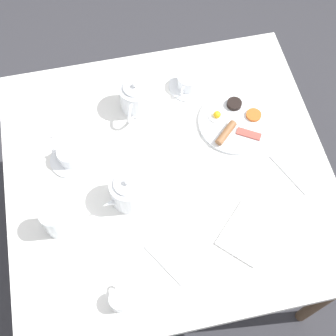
{
  "coord_description": "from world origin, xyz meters",
  "views": [
    {
      "loc": [
        -0.69,
        0.15,
        2.1
      ],
      "look_at": [
        0.0,
        0.0,
        0.73
      ],
      "focal_mm": 50.0,
      "sensor_mm": 36.0,
      "label": 1
    }
  ],
  "objects_px": {
    "teapot_near": "(129,191)",
    "teacup_with_saucer_right": "(188,82)",
    "teacup_with_saucer_left": "(70,156)",
    "napkin_folded": "(248,233)",
    "teapot_far": "(136,97)",
    "knife_by_plate": "(63,112)",
    "breakfast_plate": "(235,122)",
    "spoon_for_tea": "(164,264)",
    "creamer_jug": "(120,300)",
    "fork_by_plate": "(288,174)",
    "water_glass_tall": "(55,221)"
  },
  "relations": [
    {
      "from": "napkin_folded",
      "to": "spoon_for_tea",
      "type": "distance_m",
      "value": 0.28
    },
    {
      "from": "fork_by_plate",
      "to": "spoon_for_tea",
      "type": "height_order",
      "value": "same"
    },
    {
      "from": "teapot_near",
      "to": "napkin_folded",
      "type": "bearing_deg",
      "value": 122.86
    },
    {
      "from": "fork_by_plate",
      "to": "knife_by_plate",
      "type": "height_order",
      "value": "same"
    },
    {
      "from": "napkin_folded",
      "to": "creamer_jug",
      "type": "bearing_deg",
      "value": 106.34
    },
    {
      "from": "creamer_jug",
      "to": "teacup_with_saucer_left",
      "type": "bearing_deg",
      "value": 9.75
    },
    {
      "from": "fork_by_plate",
      "to": "knife_by_plate",
      "type": "bearing_deg",
      "value": 60.26
    },
    {
      "from": "teapot_far",
      "to": "fork_by_plate",
      "type": "xyz_separation_m",
      "value": [
        -0.38,
        -0.45,
        -0.05
      ]
    },
    {
      "from": "teapot_far",
      "to": "napkin_folded",
      "type": "distance_m",
      "value": 0.61
    },
    {
      "from": "breakfast_plate",
      "to": "creamer_jug",
      "type": "xyz_separation_m",
      "value": [
        -0.53,
        0.5,
        0.02
      ]
    },
    {
      "from": "teacup_with_saucer_left",
      "to": "teapot_near",
      "type": "bearing_deg",
      "value": -136.77
    },
    {
      "from": "water_glass_tall",
      "to": "napkin_folded",
      "type": "distance_m",
      "value": 0.6
    },
    {
      "from": "teapot_near",
      "to": "fork_by_plate",
      "type": "bearing_deg",
      "value": 150.0
    },
    {
      "from": "water_glass_tall",
      "to": "knife_by_plate",
      "type": "bearing_deg",
      "value": -7.97
    },
    {
      "from": "knife_by_plate",
      "to": "teapot_near",
      "type": "bearing_deg",
      "value": -154.96
    },
    {
      "from": "teapot_near",
      "to": "teacup_with_saucer_right",
      "type": "relative_size",
      "value": 1.32
    },
    {
      "from": "teacup_with_saucer_left",
      "to": "creamer_jug",
      "type": "relative_size",
      "value": 1.74
    },
    {
      "from": "teacup_with_saucer_left",
      "to": "water_glass_tall",
      "type": "xyz_separation_m",
      "value": [
        -0.23,
        0.07,
        0.03
      ]
    },
    {
      "from": "napkin_folded",
      "to": "spoon_for_tea",
      "type": "height_order",
      "value": "napkin_folded"
    },
    {
      "from": "teacup_with_saucer_right",
      "to": "knife_by_plate",
      "type": "distance_m",
      "value": 0.47
    },
    {
      "from": "water_glass_tall",
      "to": "knife_by_plate",
      "type": "xyz_separation_m",
      "value": [
        0.43,
        -0.06,
        -0.05
      ]
    },
    {
      "from": "napkin_folded",
      "to": "breakfast_plate",
      "type": "bearing_deg",
      "value": -10.05
    },
    {
      "from": "teacup_with_saucer_right",
      "to": "creamer_jug",
      "type": "xyz_separation_m",
      "value": [
        -0.72,
        0.37,
        0.0
      ]
    },
    {
      "from": "napkin_folded",
      "to": "teacup_with_saucer_left",
      "type": "bearing_deg",
      "value": 53.53
    },
    {
      "from": "teacup_with_saucer_right",
      "to": "knife_by_plate",
      "type": "relative_size",
      "value": 0.72
    },
    {
      "from": "teapot_near",
      "to": "creamer_jug",
      "type": "bearing_deg",
      "value": 48.26
    },
    {
      "from": "teapot_near",
      "to": "teacup_with_saucer_right",
      "type": "xyz_separation_m",
      "value": [
        0.4,
        -0.29,
        -0.03
      ]
    },
    {
      "from": "teapot_far",
      "to": "teacup_with_saucer_right",
      "type": "xyz_separation_m",
      "value": [
        0.05,
        -0.2,
        -0.03
      ]
    },
    {
      "from": "breakfast_plate",
      "to": "water_glass_tall",
      "type": "xyz_separation_m",
      "value": [
        -0.26,
        0.65,
        0.05
      ]
    },
    {
      "from": "teacup_with_saucer_right",
      "to": "water_glass_tall",
      "type": "distance_m",
      "value": 0.69
    },
    {
      "from": "teacup_with_saucer_right",
      "to": "knife_by_plate",
      "type": "height_order",
      "value": "teacup_with_saucer_right"
    },
    {
      "from": "teapot_near",
      "to": "teapot_far",
      "type": "height_order",
      "value": "same"
    },
    {
      "from": "fork_by_plate",
      "to": "teacup_with_saucer_right",
      "type": "bearing_deg",
      "value": 30.0
    },
    {
      "from": "creamer_jug",
      "to": "teapot_far",
      "type": "bearing_deg",
      "value": -14.2
    },
    {
      "from": "breakfast_plate",
      "to": "fork_by_plate",
      "type": "xyz_separation_m",
      "value": [
        -0.23,
        -0.12,
        -0.01
      ]
    },
    {
      "from": "creamer_jug",
      "to": "fork_by_plate",
      "type": "bearing_deg",
      "value": -64.43
    },
    {
      "from": "napkin_folded",
      "to": "knife_by_plate",
      "type": "height_order",
      "value": "napkin_folded"
    },
    {
      "from": "teapot_near",
      "to": "knife_by_plate",
      "type": "distance_m",
      "value": 0.42
    },
    {
      "from": "teapot_near",
      "to": "water_glass_tall",
      "type": "height_order",
      "value": "teapot_near"
    },
    {
      "from": "teapot_far",
      "to": "knife_by_plate",
      "type": "xyz_separation_m",
      "value": [
        0.03,
        0.26,
        -0.05
      ]
    },
    {
      "from": "creamer_jug",
      "to": "knife_by_plate",
      "type": "height_order",
      "value": "creamer_jug"
    },
    {
      "from": "teacup_with_saucer_right",
      "to": "teapot_far",
      "type": "bearing_deg",
      "value": 103.07
    },
    {
      "from": "teapot_near",
      "to": "spoon_for_tea",
      "type": "relative_size",
      "value": 1.26
    },
    {
      "from": "creamer_jug",
      "to": "knife_by_plate",
      "type": "bearing_deg",
      "value": 7.58
    },
    {
      "from": "teacup_with_saucer_left",
      "to": "napkin_folded",
      "type": "bearing_deg",
      "value": -126.47
    },
    {
      "from": "teacup_with_saucer_right",
      "to": "teacup_with_saucer_left",
      "type": "bearing_deg",
      "value": 115.29
    },
    {
      "from": "teapot_far",
      "to": "teacup_with_saucer_left",
      "type": "xyz_separation_m",
      "value": [
        -0.17,
        0.26,
        -0.03
      ]
    },
    {
      "from": "napkin_folded",
      "to": "knife_by_plate",
      "type": "relative_size",
      "value": 1.13
    },
    {
      "from": "teacup_with_saucer_right",
      "to": "napkin_folded",
      "type": "distance_m",
      "value": 0.6
    },
    {
      "from": "breakfast_plate",
      "to": "teacup_with_saucer_left",
      "type": "distance_m",
      "value": 0.58
    }
  ]
}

